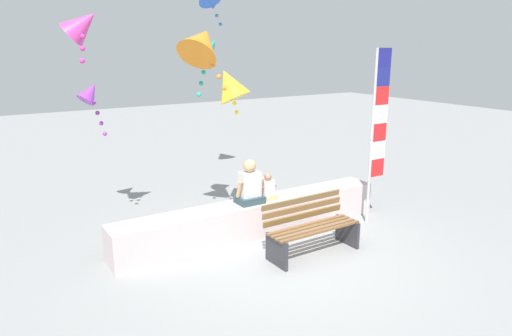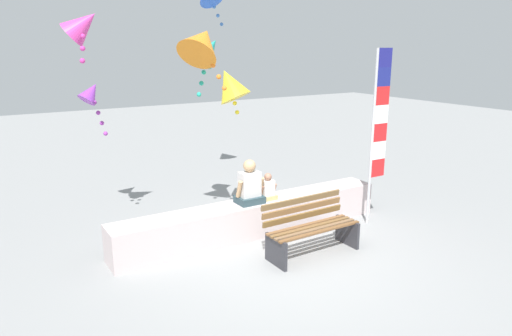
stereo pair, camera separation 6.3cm
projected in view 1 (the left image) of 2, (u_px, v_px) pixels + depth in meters
ground_plane at (291, 258)px, 7.38m from camera, size 40.00×40.00×0.00m
seawall_ledge at (254, 218)px, 8.22m from camera, size 5.10×0.58×0.61m
park_bench at (311, 228)px, 7.47m from camera, size 1.58×0.63×0.88m
person_adult at (250, 186)px, 7.99m from camera, size 0.50×0.37×0.77m
person_child at (268, 189)px, 8.21m from camera, size 0.31×0.23×0.48m
flag_banner at (377, 124)px, 8.44m from camera, size 0.38×0.05×3.22m
kite_orange at (202, 43)px, 7.54m from camera, size 1.09×1.04×1.19m
kite_magenta at (83, 25)px, 7.13m from camera, size 0.79×0.67×0.91m
kite_purple at (91, 93)px, 8.52m from camera, size 0.57×0.66×1.01m
kite_yellow at (230, 84)px, 8.30m from camera, size 0.91×0.95×0.95m
kite_teal at (208, 51)px, 8.08m from camera, size 0.73×0.76×1.07m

